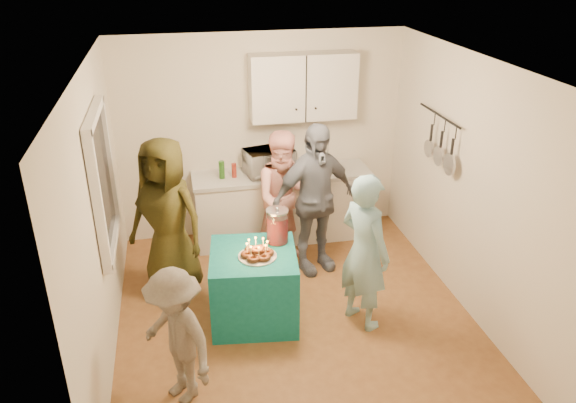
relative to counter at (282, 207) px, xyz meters
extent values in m
plane|color=brown|center=(-0.20, -1.70, -0.43)|extent=(4.00, 4.00, 0.00)
plane|color=white|center=(-0.20, -1.70, 2.17)|extent=(4.00, 4.00, 0.00)
plane|color=silver|center=(-0.20, 0.30, 0.87)|extent=(3.60, 3.60, 0.00)
plane|color=silver|center=(-2.00, -1.70, 0.87)|extent=(4.00, 4.00, 0.00)
plane|color=silver|center=(1.60, -1.70, 0.87)|extent=(4.00, 4.00, 0.00)
cube|color=black|center=(-1.97, -1.40, 1.12)|extent=(0.04, 1.00, 1.20)
cube|color=white|center=(0.00, 0.00, 0.00)|extent=(2.20, 0.58, 0.86)
cube|color=beige|center=(0.00, 0.00, 0.46)|extent=(2.24, 0.62, 0.05)
cube|color=white|center=(0.30, 0.15, 1.52)|extent=(1.30, 0.30, 0.80)
cube|color=black|center=(1.52, -1.00, 1.17)|extent=(0.12, 1.00, 0.60)
imported|color=white|center=(-0.16, 0.00, 0.64)|extent=(0.65, 0.51, 0.32)
cube|color=#117372|center=(-0.62, -1.65, -0.05)|extent=(0.95, 0.95, 0.76)
cylinder|color=#B60E1B|center=(-0.33, -1.46, 0.50)|extent=(0.22, 0.22, 0.34)
imported|color=#8DC0CE|center=(0.44, -1.93, 0.38)|extent=(0.62, 0.71, 1.63)
imported|color=brown|center=(-1.43, -0.93, 0.46)|extent=(1.03, 0.94, 1.77)
imported|color=#FA8682|center=(-0.06, -0.55, 0.38)|extent=(0.81, 0.64, 1.63)
imported|color=black|center=(0.21, -0.83, 0.47)|extent=(1.13, 0.72, 1.79)
imported|color=#5B5249|center=(-1.40, -2.63, 0.20)|extent=(0.85, 0.93, 1.25)
camera|label=1|loc=(-1.25, -6.41, 3.14)|focal=35.00mm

